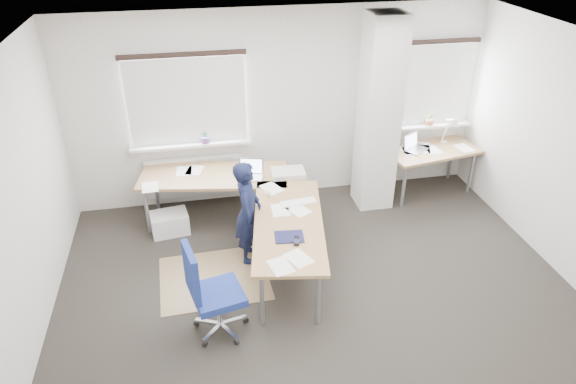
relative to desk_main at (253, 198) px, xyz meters
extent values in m
plane|color=black|center=(0.60, -1.22, -0.69)|extent=(6.00, 6.00, 0.00)
cube|color=beige|center=(0.60, 1.28, 0.71)|extent=(6.00, 0.04, 2.80)
cube|color=beige|center=(-2.40, -1.22, 0.71)|extent=(0.04, 5.00, 2.80)
cube|color=white|center=(0.60, -1.22, 2.11)|extent=(6.00, 5.00, 0.04)
cube|color=beige|center=(1.90, 0.73, 0.70)|extent=(0.50, 0.50, 2.78)
cube|color=white|center=(-0.70, 1.25, 0.91)|extent=(1.60, 0.04, 1.20)
cube|color=white|center=(-0.70, 1.21, 0.91)|extent=(1.60, 0.02, 1.20)
cube|color=white|center=(-0.70, 1.18, 0.29)|extent=(1.70, 0.20, 0.04)
cube|color=white|center=(2.90, 1.25, 0.91)|extent=(1.20, 0.04, 1.20)
cube|color=white|center=(2.90, 1.21, 0.91)|extent=(1.20, 0.02, 1.20)
cube|color=white|center=(2.90, 1.18, 0.29)|extent=(1.30, 0.20, 0.04)
cube|color=white|center=(-0.70, 1.20, -0.24)|extent=(1.40, 0.10, 0.60)
cylinder|color=#633B83|center=(-0.50, 1.16, 0.35)|extent=(0.12, 0.12, 0.08)
imported|color=#255D2A|center=(-0.50, 1.16, 0.39)|extent=(0.09, 0.06, 0.17)
cylinder|color=#B26544|center=(2.90, 1.16, 0.35)|extent=(0.12, 0.12, 0.08)
imported|color=#255D2A|center=(2.90, 1.16, 0.39)|extent=(0.09, 0.07, 0.17)
cube|color=#8C724C|center=(-0.58, -0.64, -0.69)|extent=(1.33, 1.14, 0.01)
cube|color=white|center=(-1.10, 0.48, -0.54)|extent=(0.54, 0.41, 0.30)
cube|color=#9F7744|center=(-0.44, 0.68, 0.02)|extent=(2.11, 1.14, 0.04)
cube|color=#9F7744|center=(0.33, -0.67, 0.02)|extent=(1.14, 2.11, 0.04)
cylinder|color=#9C9BA1|center=(-1.38, 0.54, -0.35)|extent=(0.05, 0.05, 0.69)
cylinder|color=#9C9BA1|center=(-1.28, 1.13, -0.35)|extent=(0.05, 0.05, 0.69)
cylinder|color=#9C9BA1|center=(0.50, 0.82, -0.35)|extent=(0.05, 0.05, 0.69)
cylinder|color=#9C9BA1|center=(-0.12, -1.51, -0.35)|extent=(0.05, 0.05, 0.69)
cylinder|color=#9C9BA1|center=(0.47, -1.61, -0.35)|extent=(0.05, 0.05, 0.69)
cylinder|color=#9C9BA1|center=(0.79, 0.16, -0.35)|extent=(0.05, 0.05, 0.69)
cube|color=#B7B7BC|center=(0.04, 0.49, 0.05)|extent=(0.38, 0.31, 0.01)
cube|color=#B7B7BC|center=(0.07, 0.60, 0.16)|extent=(0.33, 0.13, 0.22)
cube|color=silver|center=(0.07, 0.60, 0.16)|extent=(0.29, 0.11, 0.19)
cube|color=white|center=(0.54, -0.29, 0.05)|extent=(0.45, 0.19, 0.02)
cube|color=#141639|center=(0.28, -0.99, 0.05)|extent=(0.34, 0.27, 0.01)
cube|color=beige|center=(0.56, 0.46, 0.07)|extent=(0.47, 0.34, 0.07)
imported|color=white|center=(0.20, -0.06, 0.07)|extent=(0.07, 0.07, 0.07)
cylinder|color=silver|center=(0.33, -1.14, 0.09)|extent=(0.07, 0.07, 0.10)
cube|color=#9F7744|center=(2.85, 0.85, 0.02)|extent=(1.50, 0.93, 0.04)
cylinder|color=#9C9BA1|center=(2.30, 0.50, -0.35)|extent=(0.05, 0.05, 0.69)
cylinder|color=#9C9BA1|center=(3.48, 0.71, -0.35)|extent=(0.05, 0.05, 0.69)
cylinder|color=#9C9BA1|center=(2.21, 1.00, -0.35)|extent=(0.05, 0.05, 0.69)
cylinder|color=#9C9BA1|center=(3.39, 1.21, -0.35)|extent=(0.05, 0.05, 0.69)
cube|color=#B7B7BC|center=(2.60, 0.87, 0.05)|extent=(0.40, 0.37, 0.01)
cube|color=#B7B7BC|center=(2.54, 0.96, 0.16)|extent=(0.30, 0.22, 0.22)
cube|color=silver|center=(2.54, 0.96, 0.16)|extent=(0.26, 0.18, 0.19)
cylinder|color=white|center=(3.13, 1.05, 0.05)|extent=(0.10, 0.10, 0.02)
cylinder|color=white|center=(3.13, 1.05, 0.24)|extent=(0.02, 0.16, 0.38)
cylinder|color=white|center=(3.13, 0.93, 0.46)|extent=(0.02, 0.29, 0.13)
cone|color=white|center=(3.13, 0.79, 0.44)|extent=(0.14, 0.16, 0.17)
cube|color=navy|center=(-0.57, -1.52, -0.20)|extent=(0.58, 0.58, 0.09)
cube|color=navy|center=(-0.81, -1.57, 0.16)|extent=(0.15, 0.43, 0.53)
cylinder|color=silver|center=(-0.57, -1.52, -0.40)|extent=(0.06, 0.06, 0.36)
cylinder|color=black|center=(-0.30, -1.46, -0.66)|extent=(0.07, 0.04, 0.06)
cylinder|color=black|center=(-0.54, -1.24, -0.66)|extent=(0.04, 0.07, 0.06)
cylinder|color=black|center=(-0.82, -1.40, -0.66)|extent=(0.07, 0.06, 0.06)
cylinder|color=black|center=(-0.75, -1.72, -0.66)|extent=(0.07, 0.07, 0.06)
cylinder|color=black|center=(-0.43, -1.76, -0.66)|extent=(0.06, 0.07, 0.06)
imported|color=black|center=(-0.10, -0.30, -0.01)|extent=(0.42, 0.55, 1.36)
camera|label=1|loc=(-0.65, -5.60, 3.33)|focal=32.00mm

